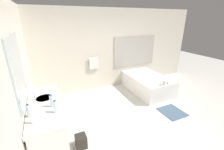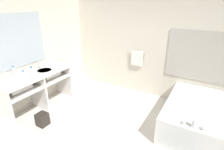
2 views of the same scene
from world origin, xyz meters
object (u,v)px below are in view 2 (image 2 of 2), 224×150
water_bottle_2 (14,72)px  soap_dispenser (6,77)px  bathtub (195,114)px  water_bottle_3 (32,72)px  water_bottle_1 (24,76)px  waste_bin (42,119)px

water_bottle_2 → soap_dispenser: 0.22m
bathtub → water_bottle_2: 3.77m
bathtub → water_bottle_3: size_ratio=7.39×
water_bottle_1 → water_bottle_2: bearing=172.6°
water_bottle_2 → water_bottle_1: bearing=-7.4°
water_bottle_3 → waste_bin: bearing=-30.4°
water_bottle_3 → soap_dispenser: 0.48m
bathtub → water_bottle_3: 3.39m
water_bottle_1 → water_bottle_2: 0.40m
water_bottle_2 → water_bottle_3: bearing=24.5°
bathtub → waste_bin: 3.06m
bathtub → water_bottle_1: 3.44m
water_bottle_3 → waste_bin: 0.99m
water_bottle_2 → bathtub: bearing=22.1°
water_bottle_2 → soap_dispenser: bearing=-74.9°
water_bottle_1 → soap_dispenser: bearing=-154.9°
soap_dispenser → waste_bin: soap_dispenser is taller
soap_dispenser → waste_bin: size_ratio=0.74×
water_bottle_1 → water_bottle_3: water_bottle_3 is taller
water_bottle_2 → waste_bin: 1.15m
water_bottle_3 → soap_dispenser: water_bottle_3 is taller
water_bottle_2 → waste_bin: bearing=-5.7°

